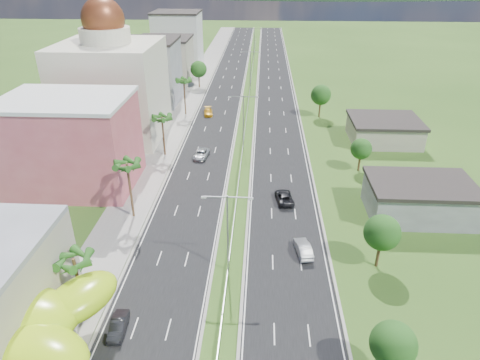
# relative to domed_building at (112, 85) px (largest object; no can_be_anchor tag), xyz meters

# --- Properties ---
(ground) EXTENTS (500.00, 500.00, 0.00)m
(ground) POSITION_rel_domed_building_xyz_m (28.00, -55.00, -11.35)
(ground) COLOR #2D5119
(ground) RESTS_ON ground
(road_left) EXTENTS (11.00, 260.00, 0.04)m
(road_left) POSITION_rel_domed_building_xyz_m (20.50, 35.00, -11.33)
(road_left) COLOR black
(road_left) RESTS_ON ground
(road_right) EXTENTS (11.00, 260.00, 0.04)m
(road_right) POSITION_rel_domed_building_xyz_m (35.50, 35.00, -11.33)
(road_right) COLOR black
(road_right) RESTS_ON ground
(sidewalk_left) EXTENTS (7.00, 260.00, 0.12)m
(sidewalk_left) POSITION_rel_domed_building_xyz_m (11.00, 35.00, -11.29)
(sidewalk_left) COLOR gray
(sidewalk_left) RESTS_ON ground
(median_guardrail) EXTENTS (0.10, 216.06, 0.76)m
(median_guardrail) POSITION_rel_domed_building_xyz_m (28.00, 16.99, -10.74)
(median_guardrail) COLOR gray
(median_guardrail) RESTS_ON ground
(streetlight_median_b) EXTENTS (6.04, 0.25, 11.00)m
(streetlight_median_b) POSITION_rel_domed_building_xyz_m (28.00, -45.00, -4.61)
(streetlight_median_b) COLOR gray
(streetlight_median_b) RESTS_ON ground
(streetlight_median_c) EXTENTS (6.04, 0.25, 11.00)m
(streetlight_median_c) POSITION_rel_domed_building_xyz_m (28.00, -5.00, -4.61)
(streetlight_median_c) COLOR gray
(streetlight_median_c) RESTS_ON ground
(streetlight_median_d) EXTENTS (6.04, 0.25, 11.00)m
(streetlight_median_d) POSITION_rel_domed_building_xyz_m (28.00, 40.00, -4.61)
(streetlight_median_d) COLOR gray
(streetlight_median_d) RESTS_ON ground
(streetlight_median_e) EXTENTS (6.04, 0.25, 11.00)m
(streetlight_median_e) POSITION_rel_domed_building_xyz_m (28.00, 85.00, -4.61)
(streetlight_median_e) COLOR gray
(streetlight_median_e) RESTS_ON ground
(lime_canopy) EXTENTS (18.00, 15.00, 7.40)m
(lime_canopy) POSITION_rel_domed_building_xyz_m (8.00, -59.00, -6.36)
(lime_canopy) COLOR #A7D414
(lime_canopy) RESTS_ON ground
(pink_shophouse) EXTENTS (20.00, 15.00, 15.00)m
(pink_shophouse) POSITION_rel_domed_building_xyz_m (0.00, -23.00, -3.85)
(pink_shophouse) COLOR #BB4D56
(pink_shophouse) RESTS_ON ground
(domed_building) EXTENTS (20.00, 20.00, 28.70)m
(domed_building) POSITION_rel_domed_building_xyz_m (0.00, 0.00, 0.00)
(domed_building) COLOR beige
(domed_building) RESTS_ON ground
(midrise_grey) EXTENTS (16.00, 15.00, 16.00)m
(midrise_grey) POSITION_rel_domed_building_xyz_m (1.00, 25.00, -3.35)
(midrise_grey) COLOR gray
(midrise_grey) RESTS_ON ground
(midrise_beige) EXTENTS (16.00, 15.00, 13.00)m
(midrise_beige) POSITION_rel_domed_building_xyz_m (1.00, 47.00, -4.85)
(midrise_beige) COLOR #A89C8A
(midrise_beige) RESTS_ON ground
(midrise_white) EXTENTS (16.00, 15.00, 18.00)m
(midrise_white) POSITION_rel_domed_building_xyz_m (1.00, 70.00, -2.35)
(midrise_white) COLOR silver
(midrise_white) RESTS_ON ground
(shed_near) EXTENTS (15.00, 10.00, 5.00)m
(shed_near) POSITION_rel_domed_building_xyz_m (56.00, -30.00, -8.85)
(shed_near) COLOR gray
(shed_near) RESTS_ON ground
(shed_far) EXTENTS (14.00, 12.00, 4.40)m
(shed_far) POSITION_rel_domed_building_xyz_m (58.00, -0.00, -9.15)
(shed_far) COLOR #A89C8A
(shed_far) RESTS_ON ground
(palm_tree_b) EXTENTS (3.60, 3.60, 8.10)m
(palm_tree_b) POSITION_rel_domed_building_xyz_m (12.50, -53.00, -4.29)
(palm_tree_b) COLOR #47301C
(palm_tree_b) RESTS_ON ground
(palm_tree_c) EXTENTS (3.60, 3.60, 9.60)m
(palm_tree_c) POSITION_rel_domed_building_xyz_m (12.50, -33.00, -2.85)
(palm_tree_c) COLOR #47301C
(palm_tree_c) RESTS_ON ground
(palm_tree_d) EXTENTS (3.60, 3.60, 8.60)m
(palm_tree_d) POSITION_rel_domed_building_xyz_m (12.50, -10.00, -3.81)
(palm_tree_d) COLOR #47301C
(palm_tree_d) RESTS_ON ground
(palm_tree_e) EXTENTS (3.60, 3.60, 9.40)m
(palm_tree_e) POSITION_rel_domed_building_xyz_m (12.50, 15.00, -3.05)
(palm_tree_e) COLOR #47301C
(palm_tree_e) RESTS_ON ground
(leafy_tree_lfar) EXTENTS (4.90, 4.90, 8.05)m
(leafy_tree_lfar) POSITION_rel_domed_building_xyz_m (12.50, 40.00, -5.78)
(leafy_tree_lfar) COLOR #47301C
(leafy_tree_lfar) RESTS_ON ground
(leafy_tree_ra) EXTENTS (4.20, 4.20, 6.90)m
(leafy_tree_ra) POSITION_rel_domed_building_xyz_m (44.00, -60.00, -6.58)
(leafy_tree_ra) COLOR #47301C
(leafy_tree_ra) RESTS_ON ground
(leafy_tree_rb) EXTENTS (4.55, 4.55, 7.47)m
(leafy_tree_rb) POSITION_rel_domed_building_xyz_m (47.00, -43.00, -6.18)
(leafy_tree_rb) COLOR #47301C
(leafy_tree_rb) RESTS_ON ground
(leafy_tree_rc) EXTENTS (3.85, 3.85, 6.33)m
(leafy_tree_rc) POSITION_rel_domed_building_xyz_m (50.00, -15.00, -6.98)
(leafy_tree_rc) COLOR #47301C
(leafy_tree_rc) RESTS_ON ground
(leafy_tree_rd) EXTENTS (4.90, 4.90, 8.05)m
(leafy_tree_rd) POSITION_rel_domed_building_xyz_m (46.00, 15.00, -5.78)
(leafy_tree_rd) COLOR #47301C
(leafy_tree_rd) RESTS_ON ground
(car_dark_left) EXTENTS (1.80, 4.47, 1.45)m
(car_dark_left) POSITION_rel_domed_building_xyz_m (17.14, -55.50, -10.59)
(car_dark_left) COLOR black
(car_dark_left) RESTS_ON road_left
(car_silver_mid_left) EXTENTS (3.07, 5.53, 1.46)m
(car_silver_mid_left) POSITION_rel_domed_building_xyz_m (19.97, -10.84, -10.58)
(car_silver_mid_left) COLOR #A3A7AB
(car_silver_mid_left) RESTS_ON road_left
(car_yellow_far_left) EXTENTS (2.82, 5.41, 1.50)m
(car_yellow_far_left) POSITION_rel_domed_building_xyz_m (18.24, 14.98, -10.57)
(car_yellow_far_left) COLOR #C58C17
(car_yellow_far_left) RESTS_ON road_left
(car_silver_right) EXTENTS (2.51, 5.15, 1.63)m
(car_silver_right) POSITION_rel_domed_building_xyz_m (37.74, -40.91, -10.50)
(car_silver_right) COLOR #9E9FA5
(car_silver_right) RESTS_ON road_right
(car_dark_far_right) EXTENTS (3.26, 5.83, 1.54)m
(car_dark_far_right) POSITION_rel_domed_building_xyz_m (35.73, -27.13, -10.54)
(car_dark_far_right) COLOR black
(car_dark_far_right) RESTS_ON road_right
(motorcycle) EXTENTS (0.72, 2.00, 1.26)m
(motorcycle) POSITION_rel_domed_building_xyz_m (15.70, -42.45, -10.69)
(motorcycle) COLOR black
(motorcycle) RESTS_ON road_left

